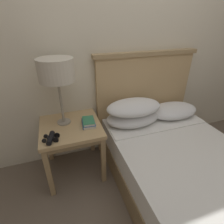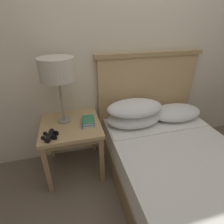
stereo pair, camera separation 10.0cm
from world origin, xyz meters
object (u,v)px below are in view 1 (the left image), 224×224
Objects in this scene: nightstand at (71,132)px; table_lamp at (56,71)px; binoculars_pair at (51,138)px; book_on_nightstand at (88,123)px; bed at (180,165)px; book_stacked_on_top at (88,121)px.

nightstand is 0.93× the size of table_lamp.
book_on_nightstand is at bearing 21.51° from binoculars_pair.
table_lamp is 3.83× the size of binoculars_pair.
binoculars_pair reaches higher than nightstand.
binoculars_pair is at bearing -134.24° from nightstand.
bed is at bearing -32.90° from table_lamp.
nightstand is 3.54× the size of binoculars_pair.
book_on_nightstand is (-0.74, 0.51, 0.31)m from bed.
bed is at bearing -18.49° from binoculars_pair.
table_lamp is 3.48× the size of book_stacked_on_top.
book_on_nightstand is at bearing 145.75° from bed.
bed is 10.06× the size of book_on_nightstand.
book_stacked_on_top reaches higher than nightstand.
binoculars_pair is at bearing -158.49° from book_on_nightstand.
nightstand is 3.13× the size of book_on_nightstand.
bed is 10.39× the size of book_stacked_on_top.
bed is at bearing -34.41° from book_stacked_on_top.
book_on_nightstand is at bearing -101.84° from book_stacked_on_top.
bed is 0.96m from book_stacked_on_top.
table_lamp is 0.54m from book_stacked_on_top.
table_lamp is at bearing 152.52° from book_stacked_on_top.
nightstand is 0.31× the size of bed.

